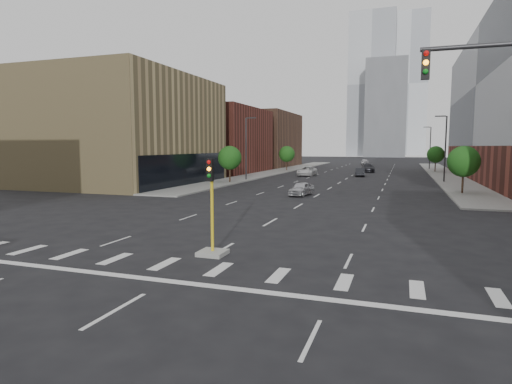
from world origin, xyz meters
The scene contains 22 objects.
ground centered at (0.00, 0.00, 0.00)m, with size 400.00×400.00×0.00m, color black.
sidewalk_left_far centered at (-15.00, 74.00, 0.07)m, with size 5.00×92.00×0.15m, color gray.
sidewalk_right_far centered at (15.00, 74.00, 0.07)m, with size 5.00×92.00×0.15m, color gray.
building_left_mid centered at (-27.50, 40.00, 7.00)m, with size 20.00×24.00×14.00m, color tan.
building_left_far_a centered at (-27.50, 66.00, 6.00)m, with size 20.00×22.00×12.00m, color brown.
building_left_far_b centered at (-27.50, 92.00, 6.50)m, with size 20.00×24.00×13.00m, color brown.
tower_left centered at (-8.00, 220.00, 35.00)m, with size 22.00×22.00×70.00m, color #B2B7BC.
tower_right centered at (10.00, 260.00, 40.00)m, with size 20.00×20.00×80.00m, color #B2B7BC.
tower_mid centered at (0.00, 200.00, 22.00)m, with size 18.00×18.00×44.00m, color slate.
median_traffic_signal centered at (0.00, 8.97, 0.97)m, with size 1.20×1.20×4.40m.
streetlight_right_a centered at (13.41, 55.00, 5.01)m, with size 1.60×0.22×9.07m.
streetlight_right_b centered at (13.41, 90.00, 5.01)m, with size 1.60×0.22×9.07m.
streetlight_left centered at (-13.41, 50.00, 5.01)m, with size 1.60×0.22×9.07m.
tree_left_near centered at (-14.00, 45.00, 3.39)m, with size 3.20×3.20×4.85m.
tree_left_far centered at (-14.00, 75.00, 3.39)m, with size 3.20×3.20×4.85m.
tree_right_near centered at (14.00, 40.00, 3.39)m, with size 3.20×3.20×4.85m.
tree_right_far centered at (14.00, 80.00, 3.39)m, with size 3.20×3.20×4.85m.
car_near_left centered at (-1.50, 33.60, 0.69)m, with size 1.62×4.03×1.37m, color #B3B4B8.
car_mid_right centered at (1.50, 63.78, 0.70)m, with size 1.48×4.26×1.40m, color #222327.
car_far_left centered at (-7.10, 62.27, 0.78)m, with size 2.60×5.64×1.57m, color silver.
car_deep_right centered at (1.84, 75.76, 0.82)m, with size 2.29×5.63×1.63m, color black.
car_distant centered at (-1.42, 108.30, 0.81)m, with size 1.91×4.76×1.62m, color #ADACB1.
Camera 1 is at (8.07, -8.42, 4.94)m, focal length 30.00 mm.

